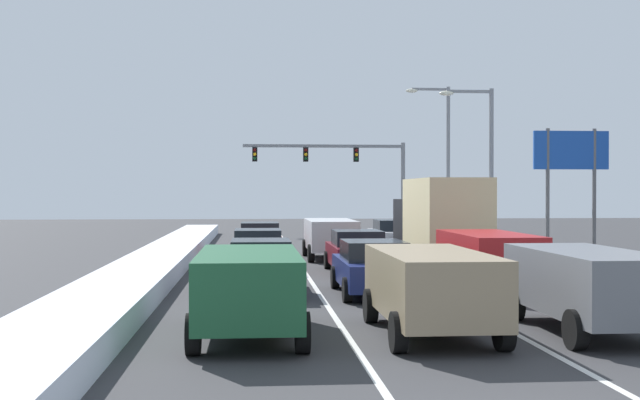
{
  "coord_description": "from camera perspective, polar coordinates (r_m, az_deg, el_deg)",
  "views": [
    {
      "loc": [
        -3.57,
        -8.67,
        2.85
      ],
      "look_at": [
        -0.06,
        33.46,
        2.44
      ],
      "focal_mm": 45.76,
      "sensor_mm": 36.0,
      "label": 1
    }
  ],
  "objects": [
    {
      "name": "lane_stripe_between_center_lane_and_left_lane",
      "position": [
        31.73,
        -1.36,
        -4.6
      ],
      "size": [
        0.14,
        50.33,
        0.01
      ],
      "primitive_type": "cube",
      "color": "silver",
      "rests_on": "ground"
    },
    {
      "name": "lane_stripe_between_right_lane_and_center_lane",
      "position": [
        32.11,
        4.72,
        -4.54
      ],
      "size": [
        0.14,
        50.33,
        0.01
      ],
      "primitive_type": "cube",
      "color": "silver",
      "rests_on": "ground"
    },
    {
      "name": "sedan_charcoal_left_lane_second",
      "position": [
        23.16,
        -4.17,
        -4.62
      ],
      "size": [
        2.0,
        4.5,
        1.51
      ],
      "color": "#38383D",
      "rests_on": "ground"
    },
    {
      "name": "sedan_gray_left_lane_third",
      "position": [
        29.61,
        -4.38,
        -3.49
      ],
      "size": [
        2.0,
        4.5,
        1.51
      ],
      "color": "slate",
      "rests_on": "ground"
    },
    {
      "name": "suv_tan_center_lane_nearest",
      "position": [
        16.4,
        7.75,
        -5.87
      ],
      "size": [
        2.16,
        4.9,
        1.67
      ],
      "color": "#937F60",
      "rests_on": "ground"
    },
    {
      "name": "suv_silver_center_lane_fourth",
      "position": [
        34.82,
        0.73,
        -2.47
      ],
      "size": [
        2.16,
        4.9,
        1.67
      ],
      "color": "#B7BABF",
      "rests_on": "ground"
    },
    {
      "name": "ground_plane",
      "position": [
        27.36,
        2.78,
        -5.43
      ],
      "size": [
        120.0,
        120.0,
        0.0
      ],
      "primitive_type": "plane",
      "color": "#333335"
    },
    {
      "name": "sedan_maroon_center_lane_third",
      "position": [
        28.82,
        2.59,
        -3.6
      ],
      "size": [
        2.0,
        4.5,
        1.51
      ],
      "color": "maroon",
      "rests_on": "ground"
    },
    {
      "name": "street_lamp_right_mid",
      "position": [
        40.03,
        11.38,
        3.21
      ],
      "size": [
        2.66,
        0.36,
        7.84
      ],
      "color": "gray",
      "rests_on": "ground"
    },
    {
      "name": "suv_red_right_lane_second",
      "position": [
        24.02,
        11.7,
        -3.84
      ],
      "size": [
        2.16,
        4.9,
        1.67
      ],
      "color": "maroon",
      "rests_on": "ground"
    },
    {
      "name": "roadside_sign_right",
      "position": [
        35.46,
        17.15,
        2.41
      ],
      "size": [
        3.2,
        0.16,
        5.5
      ],
      "color": "#59595B",
      "rests_on": "ground"
    },
    {
      "name": "street_lamp_right_far",
      "position": [
        48.95,
        8.58,
        3.5
      ],
      "size": [
        2.66,
        0.36,
        9.1
      ],
      "color": "gray",
      "rests_on": "ground"
    },
    {
      "name": "box_truck_right_lane_third",
      "position": [
        31.61,
        8.42,
        -1.18
      ],
      "size": [
        2.53,
        7.2,
        3.36
      ],
      "color": "black",
      "rests_on": "ground"
    },
    {
      "name": "sedan_red_left_lane_fourth",
      "position": [
        36.38,
        -4.24,
        -2.74
      ],
      "size": [
        2.0,
        4.5,
        1.51
      ],
      "color": "maroon",
      "rests_on": "ground"
    },
    {
      "name": "suv_gray_right_lane_nearest",
      "position": [
        17.39,
        18.27,
        -5.53
      ],
      "size": [
        2.16,
        4.9,
        1.67
      ],
      "color": "slate",
      "rests_on": "ground"
    },
    {
      "name": "suv_green_left_lane_nearest",
      "position": [
        16.1,
        -5.01,
        -5.99
      ],
      "size": [
        2.16,
        4.9,
        1.67
      ],
      "color": "#1E5633",
      "rests_on": "ground"
    },
    {
      "name": "snow_bank_left_shoulder",
      "position": [
        31.84,
        -10.95,
        -4.06
      ],
      "size": [
        2.14,
        50.33,
        0.6
      ],
      "primitive_type": "cube",
      "color": "silver",
      "rests_on": "ground"
    },
    {
      "name": "traffic_light_gantry",
      "position": [
        54.82,
        1.89,
        2.52
      ],
      "size": [
        10.94,
        0.47,
        6.2
      ],
      "color": "slate",
      "rests_on": "ground"
    },
    {
      "name": "snow_bank_right_shoulder",
      "position": [
        33.37,
        13.76,
        -3.79
      ],
      "size": [
        1.52,
        50.33,
        0.67
      ],
      "primitive_type": "cube",
      "color": "silver",
      "rests_on": "ground"
    },
    {
      "name": "sedan_navy_center_lane_second",
      "position": [
        22.7,
        3.71,
        -4.72
      ],
      "size": [
        2.0,
        4.5,
        1.51
      ],
      "color": "navy",
      "rests_on": "ground"
    },
    {
      "name": "sedan_white_right_lane_fourth",
      "position": [
        39.88,
        5.1,
        -2.45
      ],
      "size": [
        2.0,
        4.5,
        1.51
      ],
      "color": "silver",
      "rests_on": "ground"
    }
  ]
}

